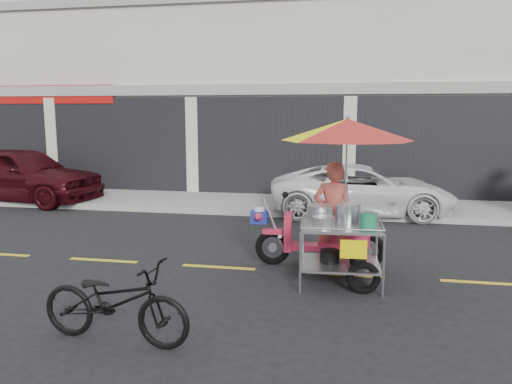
% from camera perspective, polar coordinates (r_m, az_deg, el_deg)
% --- Properties ---
extents(ground, '(90.00, 90.00, 0.00)m').
position_cam_1_polar(ground, '(7.88, 10.09, -9.30)').
color(ground, black).
extents(sidewalk, '(45.00, 3.00, 0.15)m').
position_cam_1_polar(sidewalk, '(13.20, 10.41, -1.49)').
color(sidewalk, gray).
rests_on(sidewalk, ground).
extents(shophouse_block, '(36.00, 8.11, 10.40)m').
position_cam_1_polar(shophouse_block, '(18.37, 20.02, 14.10)').
color(shophouse_block, beige).
rests_on(shophouse_block, ground).
extents(centerline, '(42.00, 0.10, 0.01)m').
position_cam_1_polar(centerline, '(7.88, 10.09, -9.27)').
color(centerline, gold).
rests_on(centerline, ground).
extents(maroon_sedan, '(4.73, 2.32, 1.55)m').
position_cam_1_polar(maroon_sedan, '(15.19, -25.32, 1.84)').
color(maroon_sedan, black).
rests_on(maroon_sedan, ground).
extents(white_pickup, '(4.53, 2.36, 1.22)m').
position_cam_1_polar(white_pickup, '(12.33, 12.01, 0.23)').
color(white_pickup, white).
rests_on(white_pickup, ground).
extents(near_bicycle, '(1.79, 0.77, 0.92)m').
position_cam_1_polar(near_bicycle, '(5.69, -15.82, -11.95)').
color(near_bicycle, black).
rests_on(near_bicycle, ground).
extents(food_vendor_rig, '(2.49, 1.96, 2.44)m').
position_cam_1_polar(food_vendor_rig, '(7.46, 9.51, 1.74)').
color(food_vendor_rig, black).
rests_on(food_vendor_rig, ground).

